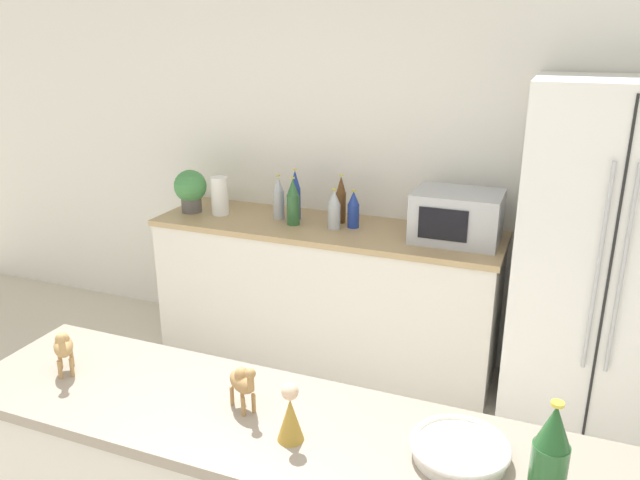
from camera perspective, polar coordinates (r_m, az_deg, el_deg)
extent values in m
cube|color=white|center=(3.84, 9.77, 7.09)|extent=(8.00, 0.06, 2.55)
cube|color=silver|center=(3.94, 0.49, -5.18)|extent=(2.10, 0.60, 0.87)
cube|color=tan|center=(3.78, 0.51, 1.09)|extent=(2.13, 0.63, 0.03)
cube|color=white|center=(3.48, 24.56, -1.88)|extent=(0.86, 0.70, 1.82)
cube|color=black|center=(3.15, 24.74, -4.04)|extent=(0.01, 0.01, 1.75)
cylinder|color=#B2B5BA|center=(3.10, 24.06, -2.49)|extent=(0.02, 0.02, 1.00)
cylinder|color=#B2B5BA|center=(3.11, 25.89, -2.71)|extent=(0.02, 0.02, 1.00)
cube|color=gray|center=(1.85, -4.69, -16.43)|extent=(1.95, 0.50, 0.03)
cylinder|color=#595451|center=(4.13, -11.66, 3.17)|extent=(0.13, 0.13, 0.09)
sphere|color=#478E4C|center=(4.10, -11.77, 4.85)|extent=(0.21, 0.21, 0.21)
cylinder|color=white|center=(4.02, -9.16, 4.00)|extent=(0.11, 0.11, 0.24)
cube|color=#B2B5BA|center=(3.56, 12.41, 2.14)|extent=(0.48, 0.36, 0.28)
cube|color=black|center=(3.39, 11.16, 1.39)|extent=(0.26, 0.01, 0.17)
cylinder|color=brown|center=(3.81, 1.92, 2.98)|extent=(0.06, 0.06, 0.19)
cone|color=brown|center=(3.78, 1.95, 5.10)|extent=(0.06, 0.06, 0.11)
cylinder|color=gold|center=(3.76, 1.96, 5.94)|extent=(0.02, 0.02, 0.01)
cylinder|color=navy|center=(3.88, -2.27, 3.35)|extent=(0.07, 0.07, 0.20)
cone|color=navy|center=(3.84, -2.30, 5.59)|extent=(0.06, 0.06, 0.11)
cylinder|color=gold|center=(3.83, -2.31, 6.46)|extent=(0.02, 0.02, 0.01)
cylinder|color=#2D6033|center=(3.77, -2.48, 2.76)|extent=(0.08, 0.08, 0.18)
cone|color=#2D6033|center=(3.74, -2.51, 4.87)|extent=(0.07, 0.07, 0.10)
cylinder|color=gold|center=(3.72, -2.52, 5.69)|extent=(0.03, 0.03, 0.01)
cylinder|color=#B2B7BC|center=(3.70, 1.29, 2.20)|extent=(0.08, 0.08, 0.15)
cone|color=#B2B7BC|center=(3.67, 1.30, 3.94)|extent=(0.07, 0.07, 0.08)
cylinder|color=gold|center=(3.66, 1.31, 4.64)|extent=(0.03, 0.03, 0.01)
cylinder|color=#B2B7BC|center=(3.91, -3.80, 3.22)|extent=(0.07, 0.07, 0.17)
cone|color=#B2B7BC|center=(3.87, -3.84, 5.13)|extent=(0.07, 0.07, 0.10)
cylinder|color=gold|center=(3.86, -3.86, 5.89)|extent=(0.02, 0.02, 0.01)
cylinder|color=navy|center=(3.73, 3.06, 2.22)|extent=(0.07, 0.07, 0.14)
cone|color=navy|center=(3.70, 3.09, 3.88)|extent=(0.07, 0.07, 0.08)
cylinder|color=gold|center=(3.68, 3.10, 4.54)|extent=(0.02, 0.02, 0.01)
cylinder|color=#235628|center=(1.58, 20.03, -19.86)|extent=(0.08, 0.08, 0.18)
cone|color=#235628|center=(1.50, 20.66, -15.60)|extent=(0.08, 0.08, 0.10)
cylinder|color=gold|center=(1.47, 20.91, -13.82)|extent=(0.03, 0.03, 0.01)
cylinder|color=white|center=(1.73, 12.62, -18.36)|extent=(0.24, 0.24, 0.04)
torus|color=white|center=(1.72, 12.67, -17.85)|extent=(0.26, 0.26, 0.02)
ellipsoid|color=#A87F4C|center=(1.85, -7.15, -12.75)|extent=(0.12, 0.11, 0.06)
sphere|color=#A87F4C|center=(1.84, -7.18, -12.08)|extent=(0.04, 0.04, 0.04)
cylinder|color=#A87F4C|center=(1.79, -6.35, -12.79)|extent=(0.02, 0.02, 0.05)
sphere|color=#A87F4C|center=(1.78, -6.39, -12.04)|extent=(0.03, 0.03, 0.03)
cylinder|color=#A87F4C|center=(1.86, -6.09, -14.60)|extent=(0.01, 0.01, 0.06)
cylinder|color=#A87F4C|center=(1.85, -7.03, -14.90)|extent=(0.01, 0.01, 0.06)
cylinder|color=#A87F4C|center=(1.91, -7.12, -13.61)|extent=(0.01, 0.01, 0.06)
cylinder|color=#A87F4C|center=(1.90, -8.05, -13.90)|extent=(0.01, 0.01, 0.06)
ellipsoid|color=tan|center=(2.17, -22.41, -8.98)|extent=(0.12, 0.12, 0.06)
sphere|color=tan|center=(2.16, -22.50, -8.36)|extent=(0.04, 0.04, 0.04)
cylinder|color=tan|center=(2.10, -22.51, -8.98)|extent=(0.02, 0.02, 0.06)
sphere|color=tan|center=(2.09, -22.60, -8.29)|extent=(0.03, 0.03, 0.03)
cylinder|color=tan|center=(2.16, -21.74, -10.77)|extent=(0.01, 0.01, 0.06)
cylinder|color=tan|center=(2.16, -22.68, -10.87)|extent=(0.01, 0.01, 0.06)
cylinder|color=tan|center=(2.23, -21.77, -9.88)|extent=(0.01, 0.01, 0.06)
cylinder|color=tan|center=(2.23, -22.68, -9.98)|extent=(0.01, 0.01, 0.06)
cone|color=#B28933|center=(1.73, -2.72, -16.07)|extent=(0.07, 0.07, 0.12)
sphere|color=beige|center=(1.68, -2.77, -13.68)|extent=(0.05, 0.05, 0.05)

